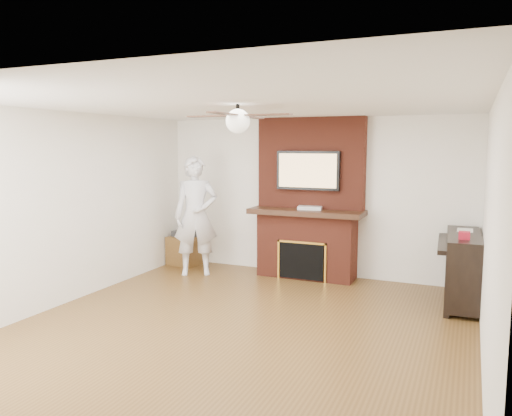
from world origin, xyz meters
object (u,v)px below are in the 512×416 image
at_px(person, 196,216).
at_px(side_table, 186,249).
at_px(piano, 462,267).
at_px(fireplace, 308,214).

distance_m(person, side_table, 1.00).
bearing_deg(piano, person, 178.18).
relative_size(person, side_table, 3.20).
relative_size(person, piano, 1.32).
distance_m(side_table, piano, 4.51).
height_order(fireplace, piano, fireplace).
xyz_separation_m(person, piano, (3.95, 0.05, -0.45)).
bearing_deg(person, side_table, 104.85).
distance_m(fireplace, person, 1.78).
bearing_deg(side_table, piano, -0.07).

